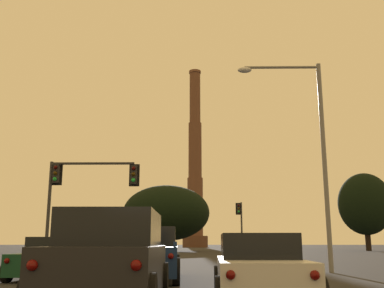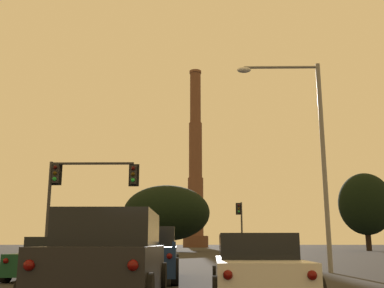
% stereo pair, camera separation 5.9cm
% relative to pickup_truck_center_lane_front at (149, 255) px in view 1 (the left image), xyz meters
% --- Properties ---
extents(pickup_truck_center_lane_front, '(2.41, 5.58, 1.82)m').
position_rel_pickup_truck_center_lane_front_xyz_m(pickup_truck_center_lane_front, '(0.00, 0.00, 0.00)').
color(pickup_truck_center_lane_front, navy).
rests_on(pickup_truck_center_lane_front, ground_plane).
extents(sedan_right_lane_second, '(2.11, 4.75, 1.43)m').
position_rel_pickup_truck_center_lane_front_xyz_m(sedan_right_lane_second, '(3.09, -5.75, -0.14)').
color(sedan_right_lane_second, silver).
rests_on(sedan_right_lane_second, ground_plane).
extents(suv_center_lane_second, '(2.18, 4.93, 1.86)m').
position_rel_pickup_truck_center_lane_front_xyz_m(suv_center_lane_second, '(-0.02, -6.76, 0.09)').
color(suv_center_lane_second, black).
rests_on(suv_center_lane_second, ground_plane).
extents(sedan_left_lane_front, '(2.14, 4.76, 1.43)m').
position_rel_pickup_truck_center_lane_front_xyz_m(sedan_left_lane_front, '(-3.36, 0.37, -0.14)').
color(sedan_left_lane_front, '#0F3823').
rests_on(sedan_left_lane_front, ground_plane).
extents(traffic_light_far_right, '(0.78, 0.50, 5.44)m').
position_rel_pickup_truck_center_lane_front_xyz_m(traffic_light_far_right, '(6.17, 31.86, 2.78)').
color(traffic_light_far_right, '#2D2D30').
rests_on(traffic_light_far_right, ground_plane).
extents(traffic_light_overhead_left, '(5.10, 0.50, 5.64)m').
position_rel_pickup_truck_center_lane_front_xyz_m(traffic_light_overhead_left, '(-4.77, 8.36, 3.50)').
color(traffic_light_overhead_left, '#2D2D30').
rests_on(traffic_light_overhead_left, ground_plane).
extents(street_lamp, '(3.81, 0.36, 9.27)m').
position_rel_pickup_truck_center_lane_front_xyz_m(street_lamp, '(6.70, 3.30, 4.89)').
color(street_lamp, slate).
rests_on(street_lamp, ground_plane).
extents(smokestack, '(7.06, 7.06, 51.99)m').
position_rel_pickup_truck_center_lane_front_xyz_m(smokestack, '(0.87, 111.54, 19.58)').
color(smokestack, '#523427').
rests_on(smokestack, ground_plane).
extents(treeline_center_right, '(12.70, 11.43, 9.58)m').
position_rel_pickup_truck_center_lane_front_xyz_m(treeline_center_right, '(-2.95, 50.44, 4.72)').
color(treeline_center_right, black).
rests_on(treeline_center_right, ground_plane).
extents(treeline_far_right, '(8.37, 7.53, 12.10)m').
position_rel_pickup_truck_center_lane_front_xyz_m(treeline_far_right, '(28.10, 55.36, 6.42)').
color(treeline_far_right, black).
rests_on(treeline_far_right, ground_plane).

